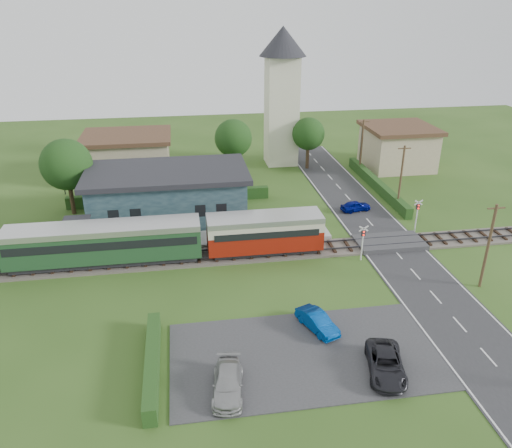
{
  "coord_description": "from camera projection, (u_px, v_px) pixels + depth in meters",
  "views": [
    {
      "loc": [
        -8.46,
        -36.66,
        20.88
      ],
      "look_at": [
        -2.14,
        4.0,
        2.05
      ],
      "focal_mm": 35.0,
      "sensor_mm": 36.0,
      "label": 1
    }
  ],
  "objects": [
    {
      "name": "station_building",
      "position": [
        168.0,
        195.0,
        50.17
      ],
      "size": [
        16.0,
        9.0,
        5.3
      ],
      "color": "#1C343E",
      "rests_on": "ground"
    },
    {
      "name": "church_tower",
      "position": [
        282.0,
        87.0,
        64.41
      ],
      "size": [
        6.0,
        6.0,
        17.6
      ],
      "color": "beige",
      "rests_on": "ground"
    },
    {
      "name": "crossing_signal_far",
      "position": [
        417.0,
        211.0,
        47.77
      ],
      "size": [
        0.84,
        0.28,
        3.28
      ],
      "color": "silver",
      "rests_on": "ground"
    },
    {
      "name": "train",
      "position": [
        64.0,
        245.0,
        41.12
      ],
      "size": [
        43.2,
        2.9,
        3.4
      ],
      "color": "#232328",
      "rests_on": "ground"
    },
    {
      "name": "car_park",
      "position": [
        304.0,
        355.0,
        31.81
      ],
      "size": [
        17.0,
        9.0,
        0.08
      ],
      "primitive_type": "cube",
      "color": "#333335",
      "rests_on": "ground"
    },
    {
      "name": "utility_pole_c",
      "position": [
        401.0,
        177.0,
        52.27
      ],
      "size": [
        1.4,
        0.22,
        7.0
      ],
      "color": "#473321",
      "rests_on": "ground"
    },
    {
      "name": "car_park_dark",
      "position": [
        386.0,
        364.0,
        30.04
      ],
      "size": [
        3.12,
        4.89,
        1.26
      ],
      "primitive_type": "imported",
      "rotation": [
        0.0,
        0.0,
        -0.24
      ],
      "color": "black",
      "rests_on": "car_park"
    },
    {
      "name": "car_park_blue",
      "position": [
        317.0,
        321.0,
        33.99
      ],
      "size": [
        2.54,
        3.87,
        1.2
      ],
      "primitive_type": "imported",
      "rotation": [
        0.0,
        0.0,
        0.38
      ],
      "color": "navy",
      "rests_on": "car_park"
    },
    {
      "name": "hedge_station",
      "position": [
        170.0,
        197.0,
        55.07
      ],
      "size": [
        22.0,
        0.8,
        1.3
      ],
      "primitive_type": "cube",
      "color": "#193814",
      "rests_on": "ground"
    },
    {
      "name": "car_on_road",
      "position": [
        356.0,
        206.0,
        52.93
      ],
      "size": [
        3.41,
        1.88,
        1.1
      ],
      "primitive_type": "imported",
      "rotation": [
        0.0,
        0.0,
        1.76
      ],
      "color": "#020B72",
      "rests_on": "road"
    },
    {
      "name": "utility_pole_d",
      "position": [
        362.0,
        146.0,
        63.05
      ],
      "size": [
        1.4,
        0.22,
        7.0
      ],
      "color": "#473321",
      "rests_on": "ground"
    },
    {
      "name": "ground",
      "position": [
        288.0,
        263.0,
        42.81
      ],
      "size": [
        120.0,
        120.0,
        0.0
      ],
      "primitive_type": "plane",
      "color": "#2D4C19"
    },
    {
      "name": "utility_pole_b",
      "position": [
        488.0,
        245.0,
        37.9
      ],
      "size": [
        1.4,
        0.22,
        7.0
      ],
      "color": "#473321",
      "rests_on": "ground"
    },
    {
      "name": "tree_c",
      "position": [
        308.0,
        134.0,
        64.46
      ],
      "size": [
        4.2,
        4.2,
        6.78
      ],
      "color": "#332316",
      "rests_on": "ground"
    },
    {
      "name": "crossing_signal_near",
      "position": [
        363.0,
        238.0,
        42.45
      ],
      "size": [
        0.84,
        0.28,
        3.28
      ],
      "color": "silver",
      "rests_on": "ground"
    },
    {
      "name": "tree_a",
      "position": [
        66.0,
        165.0,
        50.36
      ],
      "size": [
        5.2,
        5.2,
        8.0
      ],
      "color": "#332316",
      "rests_on": "ground"
    },
    {
      "name": "pedestrian_near",
      "position": [
        225.0,
        226.0,
        46.57
      ],
      "size": [
        0.71,
        0.51,
        1.81
      ],
      "primitive_type": "imported",
      "rotation": [
        0.0,
        0.0,
        3.25
      ],
      "color": "gray",
      "rests_on": "platform"
    },
    {
      "name": "road",
      "position": [
        398.0,
        254.0,
        44.2
      ],
      "size": [
        6.0,
        70.0,
        0.05
      ],
      "primitive_type": "cube",
      "color": "#28282B",
      "rests_on": "ground"
    },
    {
      "name": "house_west",
      "position": [
        128.0,
        156.0,
        62.02
      ],
      "size": [
        10.8,
        8.8,
        5.5
      ],
      "color": "tan",
      "rests_on": "ground"
    },
    {
      "name": "house_east",
      "position": [
        398.0,
        146.0,
        66.01
      ],
      "size": [
        8.8,
        8.8,
        5.5
      ],
      "color": "tan",
      "rests_on": "ground"
    },
    {
      "name": "hedge_roadside",
      "position": [
        377.0,
        185.0,
        58.92
      ],
      "size": [
        0.8,
        18.0,
        1.2
      ],
      "primitive_type": "cube",
      "color": "#193814",
      "rests_on": "ground"
    },
    {
      "name": "streetlamp_west",
      "position": [
        61.0,
        169.0,
        56.44
      ],
      "size": [
        0.3,
        0.3,
        5.15
      ],
      "color": "#3F3F47",
      "rests_on": "ground"
    },
    {
      "name": "streetlamp_east",
      "position": [
        361.0,
        140.0,
        68.04
      ],
      "size": [
        0.3,
        0.3,
        5.15
      ],
      "color": "#3F3F47",
      "rests_on": "ground"
    },
    {
      "name": "hedge_carpark",
      "position": [
        152.0,
        363.0,
        30.24
      ],
      "size": [
        0.8,
        9.0,
        1.2
      ],
      "primitive_type": "cube",
      "color": "#193814",
      "rests_on": "ground"
    },
    {
      "name": "crossing_deck",
      "position": [
        389.0,
        242.0,
        45.91
      ],
      "size": [
        6.2,
        3.4,
        0.45
      ],
      "primitive_type": "cube",
      "color": "#333335",
      "rests_on": "ground"
    },
    {
      "name": "pedestrian_far",
      "position": [
        115.0,
        235.0,
        44.7
      ],
      "size": [
        0.87,
        1.02,
        1.86
      ],
      "primitive_type": "imported",
      "rotation": [
        0.0,
        0.0,
        1.77
      ],
      "color": "gray",
      "rests_on": "platform"
    },
    {
      "name": "platform",
      "position": [
        170.0,
        242.0,
        45.99
      ],
      "size": [
        30.0,
        3.0,
        0.45
      ],
      "primitive_type": "cube",
      "color": "gray",
      "rests_on": "ground"
    },
    {
      "name": "tree_b",
      "position": [
        233.0,
        138.0,
        61.11
      ],
      "size": [
        4.6,
        4.6,
        7.34
      ],
      "color": "#332316",
      "rests_on": "ground"
    },
    {
      "name": "car_park_silver",
      "position": [
        228.0,
        383.0,
        28.57
      ],
      "size": [
        2.26,
        4.4,
        1.22
      ],
      "primitive_type": "imported",
      "rotation": [
        0.0,
        0.0,
        -0.13
      ],
      "color": "#9E9E9E",
      "rests_on": "car_park"
    },
    {
      "name": "equipment_hut",
      "position": [
        78.0,
        233.0,
        44.24
      ],
      "size": [
        2.3,
        2.3,
        2.55
      ],
      "color": "beige",
      "rests_on": "platform"
    },
    {
      "name": "railway_track",
      "position": [
        283.0,
        251.0,
        44.56
      ],
      "size": [
        76.0,
        3.2,
        0.49
      ],
      "color": "#4C443D",
      "rests_on": "ground"
    }
  ]
}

